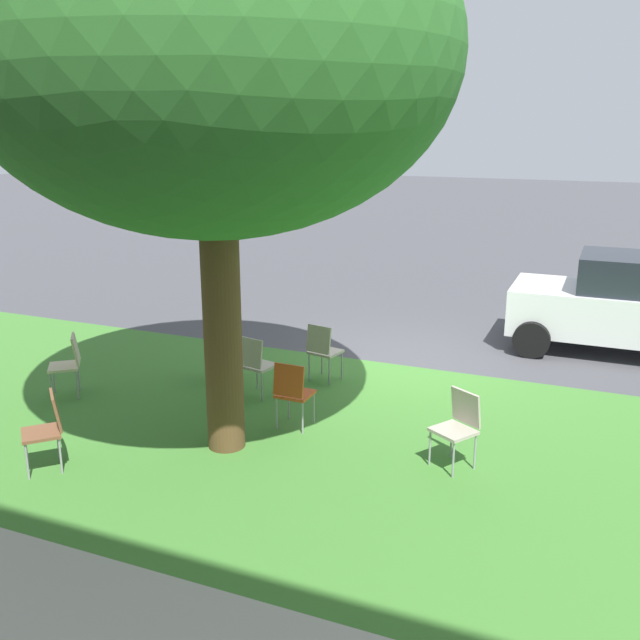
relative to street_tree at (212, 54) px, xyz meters
The scene contains 11 objects.
ground 5.93m from the street_tree, 106.22° to the right, with size 80.00×80.00×0.00m, color #424247.
grass_verge 4.58m from the street_tree, 151.08° to the right, with size 48.00×6.00×0.01m, color #3D752D.
street_tree is the anchor object (origin of this frame).
chair_0 4.20m from the street_tree, 75.01° to the right, with size 0.49×0.50×0.88m.
chair_1 4.36m from the street_tree, 39.59° to the left, with size 0.59×0.59×0.88m.
chair_2 4.61m from the street_tree, 94.95° to the right, with size 0.49×0.49×0.88m.
chair_3 4.85m from the street_tree, 11.19° to the right, with size 0.59×0.58×0.88m.
chair_4 4.73m from the street_tree, 167.96° to the right, with size 0.57×0.57×0.88m.
chair_5 4.50m from the street_tree, 60.31° to the right, with size 0.58×0.59×0.88m.
chair_6 4.00m from the street_tree, 124.27° to the right, with size 0.43×0.43×0.88m.
parked_car 8.02m from the street_tree, 127.56° to the right, with size 3.70×1.92×1.65m.
Camera 1 is at (-2.91, 10.50, 3.72)m, focal length 39.65 mm.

